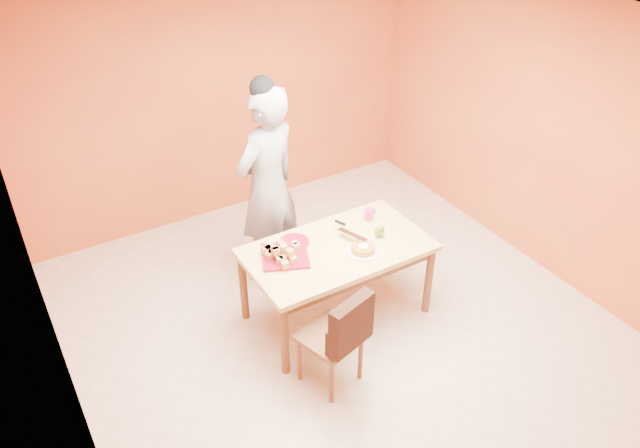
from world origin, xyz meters
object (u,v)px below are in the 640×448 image
dining_table (337,256)px  dining_chair (332,336)px  red_dinner_plate (294,242)px  magenta_glass (369,214)px  person (268,188)px  sponge_cake (363,248)px  egg_ornament (379,231)px  pastry_platter (285,256)px  checker_tin (370,211)px

dining_table → dining_chair: bearing=-125.1°
red_dinner_plate → magenta_glass: (0.77, -0.02, 0.05)m
dining_chair → person: size_ratio=0.47×
dining_chair → sponge_cake: dining_chair is taller
red_dinner_plate → egg_ornament: (0.69, -0.30, 0.05)m
pastry_platter → checker_tin: bearing=11.5°
dining_chair → person: 1.61m
pastry_platter → egg_ornament: size_ratio=3.11×
sponge_cake → magenta_glass: 0.51m
sponge_cake → egg_ornament: bearing=24.5°
sponge_cake → checker_tin: size_ratio=2.25×
egg_ornament → magenta_glass: 0.29m
person → dining_table: bearing=85.4°
dining_chair → red_dinner_plate: (0.18, 0.91, 0.28)m
red_dinner_plate → egg_ornament: 0.76m
sponge_cake → egg_ornament: (0.25, 0.11, 0.03)m
dining_table → checker_tin: 0.66m
dining_chair → magenta_glass: (0.95, 0.89, 0.33)m
dining_chair → pastry_platter: bearing=73.1°
person → pastry_platter: (-0.22, -0.74, -0.23)m
pastry_platter → checker_tin: size_ratio=4.20×
checker_tin → person: bearing=146.2°
dining_chair → magenta_glass: bearing=27.1°
dining_chair → egg_ornament: 1.11m
person → dining_chair: bearing=61.6°
egg_ornament → dining_table: bearing=-166.3°
egg_ornament → checker_tin: egg_ornament is taller
dining_chair → egg_ornament: size_ratio=7.62×
person → red_dinner_plate: person is taller
magenta_glass → sponge_cake: bearing=-129.9°
person → egg_ornament: (0.64, -0.90, -0.17)m
red_dinner_plate → checker_tin: size_ratio=2.88×
dining_table → magenta_glass: 0.56m
dining_chair → person: (0.23, 1.51, 0.51)m
person → checker_tin: (0.80, -0.54, -0.22)m
checker_tin → magenta_glass: bearing=-133.3°
egg_ornament → checker_tin: (0.16, 0.37, -0.05)m
dining_chair → pastry_platter: (0.01, 0.77, 0.28)m
person → egg_ornament: 1.12m
dining_table → person: bearing=105.1°
person → checker_tin: person is taller
sponge_cake → checker_tin: 0.64m
magenta_glass → checker_tin: bearing=46.7°
sponge_cake → checker_tin: (0.41, 0.48, -0.02)m
pastry_platter → egg_ornament: egg_ornament is taller
dining_table → dining_chair: (-0.46, -0.66, -0.18)m
sponge_cake → magenta_glass: (0.33, 0.39, 0.02)m
pastry_platter → magenta_glass: size_ratio=3.39×
pastry_platter → red_dinner_plate: bearing=40.8°
red_dinner_plate → checker_tin: bearing=4.4°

